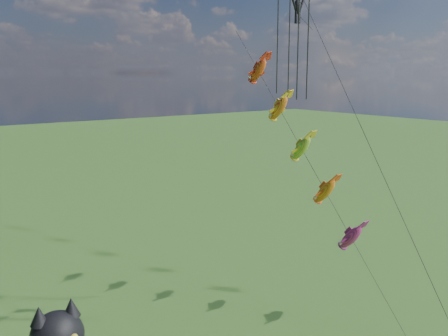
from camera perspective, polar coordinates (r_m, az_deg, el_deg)
fish_windsock_rig at (r=34.77m, az=8.88°, el=2.16°), size 1.36×15.95×18.97m
parafoil_rig at (r=32.25m, az=8.65°, el=17.11°), size 3.09×17.48×23.13m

